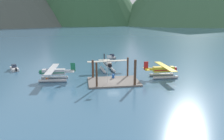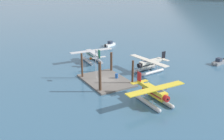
{
  "view_description": "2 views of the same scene",
  "coord_description": "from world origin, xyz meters",
  "px_view_note": "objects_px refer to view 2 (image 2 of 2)",
  "views": [
    {
      "loc": [
        -6.5,
        -41.91,
        13.01
      ],
      "look_at": [
        -0.2,
        0.82,
        2.49
      ],
      "focal_mm": 33.39,
      "sensor_mm": 36.0,
      "label": 1
    },
    {
      "loc": [
        38.58,
        -20.92,
        17.65
      ],
      "look_at": [
        0.53,
        1.04,
        2.23
      ],
      "focal_mm": 39.49,
      "sensor_mm": 36.0,
      "label": 2
    }
  ],
  "objects_px": {
    "flagpole": "(96,60)",
    "seaplane_yellow_stbd_fwd": "(155,94)",
    "seaplane_cream_bow_centre": "(149,65)",
    "boat_grey_open_north": "(219,62)",
    "mooring_buoy": "(91,58)",
    "boat_white_open_west": "(110,44)",
    "seaplane_silver_port_fwd": "(92,55)",
    "fuel_drum": "(117,76)"
  },
  "relations": [
    {
      "from": "seaplane_silver_port_fwd",
      "to": "boat_white_open_west",
      "type": "bearing_deg",
      "value": 135.32
    },
    {
      "from": "seaplane_cream_bow_centre",
      "to": "boat_white_open_west",
      "type": "relative_size",
      "value": 2.34
    },
    {
      "from": "seaplane_yellow_stbd_fwd",
      "to": "boat_white_open_west",
      "type": "height_order",
      "value": "seaplane_yellow_stbd_fwd"
    },
    {
      "from": "seaplane_silver_port_fwd",
      "to": "fuel_drum",
      "type": "bearing_deg",
      "value": -4.21
    },
    {
      "from": "flagpole",
      "to": "seaplane_cream_bow_centre",
      "type": "xyz_separation_m",
      "value": [
        1.38,
        11.68,
        -2.4
      ]
    },
    {
      "from": "fuel_drum",
      "to": "boat_white_open_west",
      "type": "xyz_separation_m",
      "value": [
        -24.49,
        12.37,
        -0.25
      ]
    },
    {
      "from": "fuel_drum",
      "to": "seaplane_yellow_stbd_fwd",
      "type": "distance_m",
      "value": 11.66
    },
    {
      "from": "seaplane_silver_port_fwd",
      "to": "boat_white_open_west",
      "type": "height_order",
      "value": "seaplane_silver_port_fwd"
    },
    {
      "from": "mooring_buoy",
      "to": "boat_grey_open_north",
      "type": "distance_m",
      "value": 30.25
    },
    {
      "from": "seaplane_silver_port_fwd",
      "to": "boat_grey_open_north",
      "type": "relative_size",
      "value": 2.15
    },
    {
      "from": "flagpole",
      "to": "mooring_buoy",
      "type": "distance_m",
      "value": 14.19
    },
    {
      "from": "flagpole",
      "to": "mooring_buoy",
      "type": "bearing_deg",
      "value": 159.2
    },
    {
      "from": "flagpole",
      "to": "seaplane_silver_port_fwd",
      "type": "relative_size",
      "value": 0.56
    },
    {
      "from": "mooring_buoy",
      "to": "seaplane_silver_port_fwd",
      "type": "distance_m",
      "value": 2.01
    },
    {
      "from": "boat_grey_open_north",
      "to": "fuel_drum",
      "type": "bearing_deg",
      "value": -97.9
    },
    {
      "from": "boat_white_open_west",
      "to": "fuel_drum",
      "type": "bearing_deg",
      "value": -26.8
    },
    {
      "from": "flagpole",
      "to": "mooring_buoy",
      "type": "relative_size",
      "value": 9.14
    },
    {
      "from": "flagpole",
      "to": "seaplane_silver_port_fwd",
      "type": "height_order",
      "value": "flagpole"
    },
    {
      "from": "flagpole",
      "to": "boat_grey_open_north",
      "type": "bearing_deg",
      "value": 79.87
    },
    {
      "from": "seaplane_yellow_stbd_fwd",
      "to": "seaplane_cream_bow_centre",
      "type": "bearing_deg",
      "value": 145.24
    },
    {
      "from": "flagpole",
      "to": "boat_white_open_west",
      "type": "xyz_separation_m",
      "value": [
        -22.83,
        15.94,
        -3.49
      ]
    },
    {
      "from": "seaplane_cream_bow_centre",
      "to": "boat_grey_open_north",
      "type": "relative_size",
      "value": 2.16
    },
    {
      "from": "flagpole",
      "to": "seaplane_yellow_stbd_fwd",
      "type": "xyz_separation_m",
      "value": [
        13.28,
        3.42,
        -2.4
      ]
    },
    {
      "from": "seaplane_cream_bow_centre",
      "to": "boat_white_open_west",
      "type": "bearing_deg",
      "value": 170.01
    },
    {
      "from": "flagpole",
      "to": "boat_grey_open_north",
      "type": "height_order",
      "value": "flagpole"
    },
    {
      "from": "flagpole",
      "to": "boat_white_open_west",
      "type": "bearing_deg",
      "value": 145.08
    },
    {
      "from": "fuel_drum",
      "to": "boat_grey_open_north",
      "type": "bearing_deg",
      "value": 82.1
    },
    {
      "from": "mooring_buoy",
      "to": "boat_white_open_west",
      "type": "height_order",
      "value": "boat_white_open_west"
    },
    {
      "from": "fuel_drum",
      "to": "seaplane_silver_port_fwd",
      "type": "relative_size",
      "value": 0.08
    },
    {
      "from": "seaplane_yellow_stbd_fwd",
      "to": "boat_grey_open_north",
      "type": "distance_m",
      "value": 27.0
    },
    {
      "from": "boat_white_open_west",
      "to": "seaplane_silver_port_fwd",
      "type": "bearing_deg",
      "value": -44.68
    },
    {
      "from": "seaplane_silver_port_fwd",
      "to": "flagpole",
      "type": "bearing_deg",
      "value": -21.83
    },
    {
      "from": "flagpole",
      "to": "boat_grey_open_north",
      "type": "xyz_separation_m",
      "value": [
        5.21,
        29.16,
        -3.49
      ]
    },
    {
      "from": "mooring_buoy",
      "to": "boat_grey_open_north",
      "type": "relative_size",
      "value": 0.13
    },
    {
      "from": "flagpole",
      "to": "boat_grey_open_north",
      "type": "relative_size",
      "value": 1.21
    },
    {
      "from": "seaplane_cream_bow_centre",
      "to": "seaplane_yellow_stbd_fwd",
      "type": "bearing_deg",
      "value": -34.76
    },
    {
      "from": "flagpole",
      "to": "seaplane_silver_port_fwd",
      "type": "bearing_deg",
      "value": 158.17
    },
    {
      "from": "mooring_buoy",
      "to": "seaplane_yellow_stbd_fwd",
      "type": "distance_m",
      "value": 26.17
    },
    {
      "from": "seaplane_yellow_stbd_fwd",
      "to": "mooring_buoy",
      "type": "bearing_deg",
      "value": 176.81
    },
    {
      "from": "seaplane_silver_port_fwd",
      "to": "boat_white_open_west",
      "type": "relative_size",
      "value": 2.33
    },
    {
      "from": "boat_grey_open_north",
      "to": "seaplane_cream_bow_centre",
      "type": "bearing_deg",
      "value": -102.34
    },
    {
      "from": "fuel_drum",
      "to": "boat_grey_open_north",
      "type": "distance_m",
      "value": 25.84
    }
  ]
}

